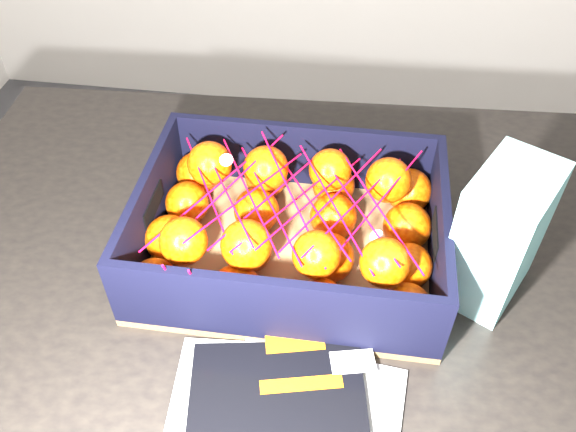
# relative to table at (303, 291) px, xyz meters

# --- Properties ---
(table) EXTENTS (1.24, 0.86, 0.75)m
(table) POSITION_rel_table_xyz_m (0.00, 0.00, 0.00)
(table) COLOR black
(table) RESTS_ON ground
(produce_crate) EXTENTS (0.43, 0.32, 0.12)m
(produce_crate) POSITION_rel_table_xyz_m (-0.02, -0.01, 0.14)
(produce_crate) COLOR olive
(produce_crate) RESTS_ON table
(clementine_heap) EXTENTS (0.41, 0.30, 0.12)m
(clementine_heap) POSITION_rel_table_xyz_m (-0.02, -0.01, 0.16)
(clementine_heap) COLOR #E14604
(clementine_heap) RESTS_ON produce_crate
(mesh_net) EXTENTS (0.35, 0.28, 0.09)m
(mesh_net) POSITION_rel_table_xyz_m (-0.02, -0.02, 0.22)
(mesh_net) COLOR red
(mesh_net) RESTS_ON clementine_heap
(retail_carton) EXTENTS (0.14, 0.16, 0.20)m
(retail_carton) POSITION_rel_table_xyz_m (0.26, -0.03, 0.20)
(retail_carton) COLOR white
(retail_carton) RESTS_ON table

